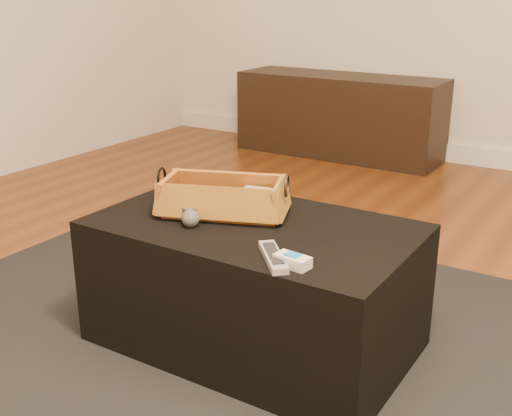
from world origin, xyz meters
The scene contains 11 objects.
floor centered at (0.00, 0.00, -0.01)m, with size 5.00×5.50×0.01m, color brown.
baseboard centered at (0.00, 2.73, 0.06)m, with size 5.00×0.04×0.12m, color white.
media_cabinet centered at (-0.94, 2.51, 0.28)m, with size 1.42×0.45×0.56m, color black.
area_rug centered at (-0.07, -0.02, 0.01)m, with size 2.60×2.00×0.01m, color black.
ottoman centered at (-0.07, 0.03, 0.22)m, with size 1.00×0.60×0.42m, color black.
tv_remote centered at (-0.22, 0.03, 0.46)m, with size 0.22×0.05×0.02m, color black.
cloth_bundle centered at (-0.11, 0.12, 0.48)m, with size 0.11×0.08×0.06m, color tan.
wicker_basket centered at (-0.20, 0.05, 0.48)m, with size 0.46×0.35×0.15m.
game_controller centered at (-0.27, -0.07, 0.46)m, with size 0.18×0.13×0.06m.
silver_remote centered at (0.13, -0.19, 0.44)m, with size 0.17×0.18×0.02m.
cream_gadget centered at (0.19, -0.19, 0.45)m, with size 0.10×0.06×0.04m.
Camera 1 is at (0.94, -1.56, 1.13)m, focal length 45.00 mm.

